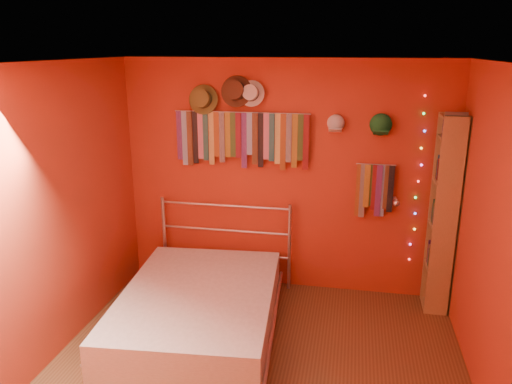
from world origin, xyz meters
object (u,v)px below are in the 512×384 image
Objects in this scene: bookshelf at (448,215)px; bed at (199,309)px; tie_rack at (241,137)px; reading_lamp at (396,202)px.

bookshelf is 2.59m from bed.
tie_rack is 1.73m from reading_lamp.
tie_rack reaches higher than bed.
reading_lamp is 0.13× the size of bed.
bookshelf is 0.96× the size of bed.
bookshelf is (2.12, -0.15, -0.67)m from tie_rack.
reading_lamp is at bearing -5.35° from tie_rack.
reading_lamp is 0.14× the size of bookshelf.
bookshelf is (0.50, -0.00, -0.09)m from reading_lamp.
reading_lamp is 0.51m from bookshelf.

